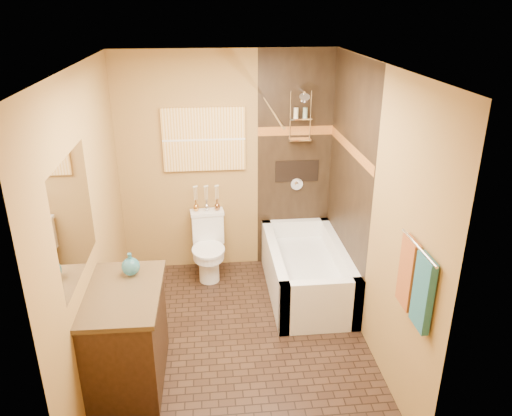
{
  "coord_description": "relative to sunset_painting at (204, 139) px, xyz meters",
  "views": [
    {
      "loc": [
        -0.21,
        -3.85,
        2.95
      ],
      "look_at": [
        0.22,
        0.4,
        1.17
      ],
      "focal_mm": 35.0,
      "sensor_mm": 36.0,
      "label": 1
    }
  ],
  "objects": [
    {
      "name": "towel_rust",
      "position": [
        1.4,
        -2.4,
        -0.37
      ],
      "size": [
        0.05,
        0.22,
        0.52
      ],
      "primitive_type": "cube",
      "color": "#93481A",
      "rests_on": "towel_bar"
    },
    {
      "name": "towel_bar",
      "position": [
        1.39,
        -2.53,
        -0.1
      ],
      "size": [
        0.02,
        0.55,
        0.02
      ],
      "primitive_type": "cylinder",
      "rotation": [
        1.57,
        0.0,
        0.0
      ],
      "color": "silver",
      "rests_on": "wall_right"
    },
    {
      "name": "wall_front",
      "position": [
        0.24,
        -2.98,
        -0.3
      ],
      "size": [
        2.4,
        0.02,
        2.5
      ],
      "primitive_type": "cube",
      "color": "olive",
      "rests_on": "floor"
    },
    {
      "name": "alcove_tile_back",
      "position": [
        1.02,
        0.01,
        -0.3
      ],
      "size": [
        0.85,
        0.01,
        2.5
      ],
      "primitive_type": "cube",
      "color": "black",
      "rests_on": "wall_back"
    },
    {
      "name": "sunset_painting",
      "position": [
        0.0,
        0.0,
        0.0
      ],
      "size": [
        0.9,
        0.04,
        0.7
      ],
      "primitive_type": "cube",
      "color": "gold",
      "rests_on": "wall_back"
    },
    {
      "name": "teal_bottle",
      "position": [
        -0.63,
        -1.65,
        -0.6
      ],
      "size": [
        0.16,
        0.16,
        0.24
      ],
      "primitive_type": null,
      "rotation": [
        0.0,
        0.0,
        0.06
      ],
      "color": "#2A707E",
      "rests_on": "vanity"
    },
    {
      "name": "wall_right",
      "position": [
        1.44,
        -1.48,
        -0.3
      ],
      "size": [
        0.02,
        3.0,
        2.5
      ],
      "primitive_type": "cube",
      "color": "olive",
      "rests_on": "floor"
    },
    {
      "name": "floor",
      "position": [
        0.24,
        -1.48,
        -1.55
      ],
      "size": [
        3.0,
        3.0,
        0.0
      ],
      "primitive_type": "plane",
      "color": "black",
      "rests_on": "ground"
    },
    {
      "name": "mosaic_band_back",
      "position": [
        1.02,
        0.0,
        0.07
      ],
      "size": [
        0.85,
        0.01,
        0.1
      ],
      "primitive_type": "cube",
      "color": "#984E1B",
      "rests_on": "alcove_tile_back"
    },
    {
      "name": "shower_fixtures",
      "position": [
        1.04,
        -0.1,
        0.12
      ],
      "size": [
        0.24,
        0.33,
        1.16
      ],
      "color": "silver",
      "rests_on": "floor"
    },
    {
      "name": "ceiling",
      "position": [
        0.24,
        -1.48,
        0.95
      ],
      "size": [
        3.0,
        3.0,
        0.0
      ],
      "primitive_type": "plane",
      "color": "silver",
      "rests_on": "wall_back"
    },
    {
      "name": "vanity_mirror",
      "position": [
        -0.95,
        -1.9,
        -0.05
      ],
      "size": [
        0.01,
        1.0,
        0.9
      ],
      "primitive_type": "cube",
      "color": "white",
      "rests_on": "wall_left"
    },
    {
      "name": "curtain_rod",
      "position": [
        0.64,
        -0.73,
        0.47
      ],
      "size": [
        0.03,
        1.55,
        0.03
      ],
      "primitive_type": "cylinder",
      "rotation": [
        1.57,
        0.0,
        0.0
      ],
      "color": "silver",
      "rests_on": "wall_back"
    },
    {
      "name": "bathtub",
      "position": [
        1.04,
        -0.73,
        -1.33
      ],
      "size": [
        0.8,
        1.5,
        0.55
      ],
      "color": "white",
      "rests_on": "floor"
    },
    {
      "name": "vanity",
      "position": [
        -0.68,
        -1.9,
        -1.12
      ],
      "size": [
        0.6,
        0.97,
        0.85
      ],
      "rotation": [
        0.0,
        0.0,
        -0.02
      ],
      "color": "black",
      "rests_on": "floor"
    },
    {
      "name": "toilet",
      "position": [
        0.0,
        -0.25,
        -1.18
      ],
      "size": [
        0.39,
        0.57,
        0.74
      ],
      "rotation": [
        0.0,
        0.0,
        0.09
      ],
      "color": "white",
      "rests_on": "floor"
    },
    {
      "name": "alcove_niche",
      "position": [
        1.04,
        0.01,
        -0.4
      ],
      "size": [
        0.5,
        0.01,
        0.25
      ],
      "primitive_type": "cube",
      "color": "black",
      "rests_on": "alcove_tile_back"
    },
    {
      "name": "bud_vases",
      "position": [
        0.0,
        -0.09,
        -0.65
      ],
      "size": [
        0.3,
        0.06,
        0.3
      ],
      "color": "gold",
      "rests_on": "toilet"
    },
    {
      "name": "mosaic_band_right",
      "position": [
        1.42,
        -0.73,
        0.07
      ],
      "size": [
        0.01,
        1.5,
        0.1
      ],
      "primitive_type": "cube",
      "color": "#984E1B",
      "rests_on": "alcove_tile_right"
    },
    {
      "name": "alcove_tile_right",
      "position": [
        1.43,
        -0.73,
        -0.3
      ],
      "size": [
        0.01,
        1.5,
        2.5
      ],
      "primitive_type": "cube",
      "color": "black",
      "rests_on": "wall_right"
    },
    {
      "name": "wall_back",
      "position": [
        0.24,
        0.02,
        -0.3
      ],
      "size": [
        2.4,
        0.02,
        2.5
      ],
      "primitive_type": "cube",
      "color": "olive",
      "rests_on": "floor"
    },
    {
      "name": "towel_teal",
      "position": [
        1.4,
        -2.66,
        -0.37
      ],
      "size": [
        0.05,
        0.22,
        0.52
      ],
      "primitive_type": "cube",
      "color": "#1C4D60",
      "rests_on": "towel_bar"
    },
    {
      "name": "wall_left",
      "position": [
        -0.96,
        -1.48,
        -0.3
      ],
      "size": [
        0.02,
        3.0,
        2.5
      ],
      "primitive_type": "cube",
      "color": "olive",
      "rests_on": "floor"
    }
  ]
}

